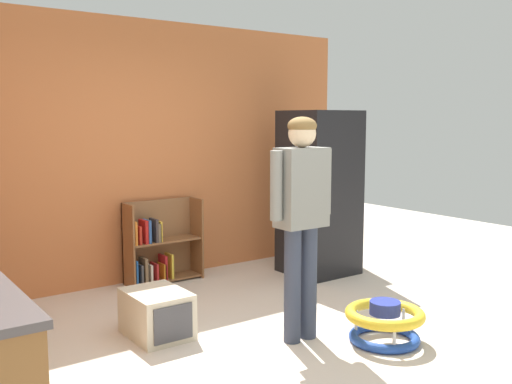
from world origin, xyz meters
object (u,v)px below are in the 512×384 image
(bookshelf, at_px, (158,247))
(standing_person, at_px, (301,207))
(refrigerator, at_px, (319,193))
(pet_carrier, at_px, (157,314))
(baby_walker, at_px, (385,322))

(bookshelf, distance_m, standing_person, 2.20)
(bookshelf, height_order, standing_person, standing_person)
(refrigerator, distance_m, pet_carrier, 2.50)
(refrigerator, bearing_deg, bookshelf, 156.52)
(refrigerator, relative_size, baby_walker, 2.95)
(bookshelf, bearing_deg, refrigerator, -23.48)
(standing_person, distance_m, baby_walker, 1.09)
(bookshelf, xyz_separation_m, standing_person, (0.17, -2.09, 0.66))
(refrigerator, xyz_separation_m, pet_carrier, (-2.30, -0.68, -0.71))
(refrigerator, bearing_deg, pet_carrier, -163.58)
(bookshelf, relative_size, pet_carrier, 1.54)
(refrigerator, bearing_deg, baby_walker, -117.84)
(standing_person, relative_size, baby_walker, 2.83)
(bookshelf, relative_size, baby_walker, 1.41)
(refrigerator, height_order, standing_person, refrigerator)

